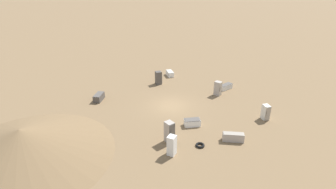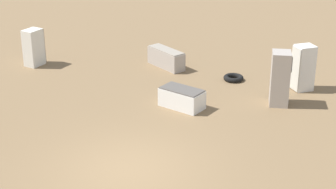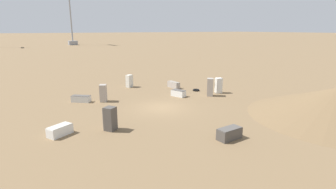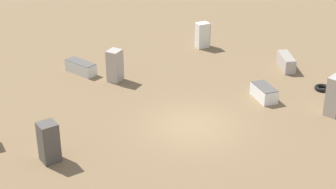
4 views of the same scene
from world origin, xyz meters
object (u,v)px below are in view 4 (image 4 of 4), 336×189
Objects in this scene: discarded_fridge_8 at (115,66)px; scrap_tire at (322,88)px; discarded_fridge_6 at (49,142)px; discarded_fridge_5 at (81,67)px; discarded_fridge_4 at (286,62)px; discarded_fridge_9 at (264,93)px; discarded_fridge_3 at (203,35)px; discarded_fridge_1 at (335,96)px.

scrap_tire is (-0.77, -10.59, -0.75)m from discarded_fridge_8.
discarded_fridge_5 is at bearing 55.78° from discarded_fridge_6.
discarded_fridge_4 reaches higher than discarded_fridge_9.
discarded_fridge_4 is at bearing 5.48° from discarded_fridge_6.
scrap_tire is (-5.68, -5.94, -0.66)m from discarded_fridge_3.
discarded_fridge_4 is 11.18m from discarded_fridge_5.
discarded_fridge_8 reaches higher than discarded_fridge_9.
discarded_fridge_1 is 11.05m from discarded_fridge_8.
discarded_fridge_4 is at bearing 28.18° from scrap_tire.
discarded_fridge_4 is 1.10× the size of discarded_fridge_6.
discarded_fridge_3 is 0.91× the size of discarded_fridge_9.
discarded_fridge_5 is 1.11× the size of discarded_fridge_9.
discarded_fridge_5 reaches higher than scrap_tire.
discarded_fridge_3 is at bearing 159.00° from discarded_fridge_5.
discarded_fridge_1 reaches higher than discarded_fridge_5.
discarded_fridge_8 is 2.20× the size of scrap_tire.
discarded_fridge_6 is at bearing 9.88° from discarded_fridge_9.
discarded_fridge_6 is 7.87m from discarded_fridge_8.
discarded_fridge_8 is (7.68, -1.73, 0.00)m from discarded_fridge_6.
discarded_fridge_4 is (5.30, 1.35, -0.57)m from discarded_fridge_1.
discarded_fridge_1 is at bearing -82.59° from discarded_fridge_4.
discarded_fridge_4 is 9.37m from discarded_fridge_8.
discarded_fridge_8 is 7.75m from discarded_fridge_9.
discarded_fridge_5 is 2.22m from discarded_fridge_8.
discarded_fridge_9 is at bearing 111.30° from discarded_fridge_5.
scrap_tire is (2.64, -0.08, -0.86)m from discarded_fridge_1.
discarded_fridge_8 reaches higher than discarded_fridge_3.
discarded_fridge_6 is at bearing 119.28° from scrap_tire.
discarded_fridge_4 is 3.03m from scrap_tire.
discarded_fridge_9 is at bearing 110.09° from scrap_tire.
discarded_fridge_3 is 0.90× the size of discarded_fridge_8.
discarded_fridge_3 is (8.32, 5.86, -0.19)m from discarded_fridge_1.
discarded_fridge_6 reaches higher than scrap_tire.
discarded_fridge_4 is 14.51m from discarded_fridge_6.
discarded_fridge_5 is 9.87m from discarded_fridge_9.
discarded_fridge_3 is 0.90× the size of discarded_fridge_6.
scrap_tire is at bearing -6.53° from discarded_fridge_6.
discarded_fridge_8 is at bearing -71.19° from discarded_fridge_3.
discarded_fridge_3 is at bearing 46.29° from scrap_tire.
discarded_fridge_1 is at bearing -16.59° from discarded_fridge_6.
discarded_fridge_5 is (4.30, 12.48, -0.62)m from discarded_fridge_1.
discarded_fridge_3 is 14.11m from discarded_fridge_6.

